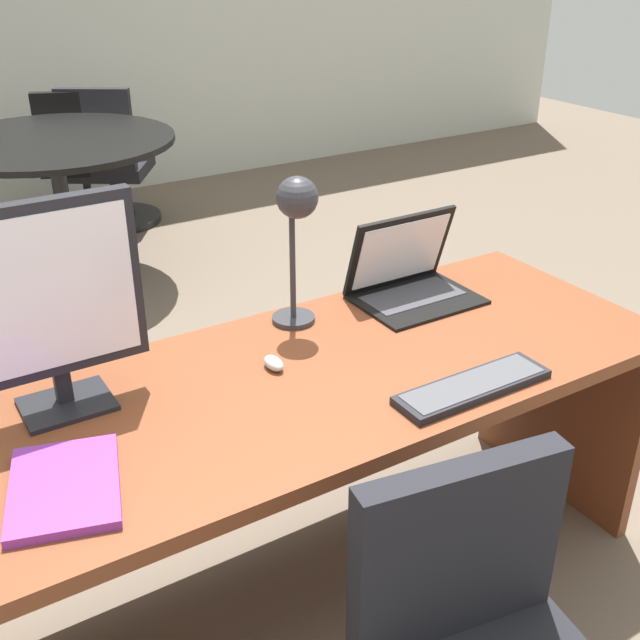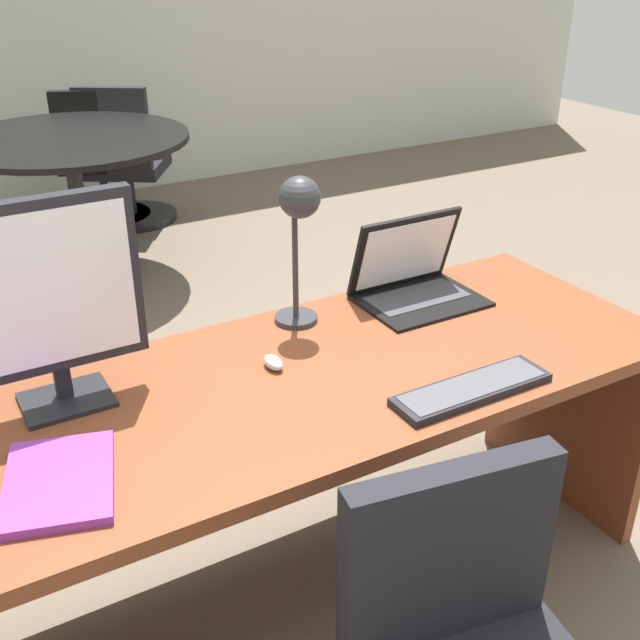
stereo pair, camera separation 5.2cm
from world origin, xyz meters
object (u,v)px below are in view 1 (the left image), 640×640
Objects in this scene: book at (65,487)px; desk at (318,425)px; monitor at (49,298)px; mouse at (274,363)px; desk_lamp at (296,218)px; meeting_table at (58,175)px; laptop at (407,272)px; meeting_chair_near at (84,172)px; meeting_chair_far at (109,173)px; keyboard at (473,387)px.

desk is at bearing 14.57° from book.
monitor is 0.41m from book.
mouse is 0.38m from desk_lamp.
meeting_table is (0.68, 2.72, -0.15)m from book.
laptop is 1.18m from book.
laptop is at bearing -88.31° from meeting_chair_near.
meeting_chair_near is (0.34, 3.36, -0.18)m from desk.
desk_lamp is (0.06, 0.20, 0.51)m from desk.
meeting_chair_far is at bearing 57.11° from meeting_table.
meeting_chair_far is at bearing 86.20° from keyboard.
keyboard is at bearing -27.49° from monitor.
desk_lamp is at bearing 45.64° from mouse.
meeting_chair_far reaches higher than meeting_table.
desk_lamp is at bearing 109.18° from keyboard.
desk is at bearing -155.35° from laptop.
meeting_chair_near is (-0.09, 3.16, -0.45)m from laptop.
laptop is at bearing -79.43° from meeting_table.
keyboard is 0.62m from desk_lamp.
desk_lamp reaches higher than book.
keyboard is 1.24× the size of book.
monitor is 2.53m from meeting_table.
desk is 2.54m from meeting_table.
meeting_chair_far is (0.42, 3.08, -0.70)m from desk_lamp.
meeting_chair_near is (0.45, 3.34, -0.39)m from mouse.
desk_lamp is 3.19m from meeting_chair_far.
desk is at bearing 126.94° from keyboard.
desk_lamp is 0.35× the size of meeting_table.
monitor is 0.56m from mouse.
monitor is 1.17× the size of desk_lamp.
laptop is 3.20m from meeting_chair_near.
mouse is 0.22× the size of book.
meeting_chair_near is at bearing 84.23° from desk.
monitor reaches higher than meeting_table.
desk_lamp is 1.28× the size of book.
monitor is 0.41× the size of meeting_table.
monitor is 0.67m from desk_lamp.
meeting_table is at bearing -112.66° from meeting_chair_near.
meeting_table is (-0.06, 2.34, -0.45)m from desk_lamp.
monitor is 3.44m from meeting_chair_near.
desk_lamp reaches higher than desk.
book is (-0.57, -0.20, -0.01)m from mouse.
keyboard is 0.46× the size of meeting_chair_far.
mouse is at bearing -92.54° from meeting_table.
laptop reaches higher than mouse.
desk_lamp is at bearing 179.87° from laptop.
keyboard is at bearing -85.16° from meeting_table.
desk is 25.85× the size of mouse.
monitor reaches higher than mouse.
desk_lamp reaches higher than laptop.
keyboard is 2.87m from meeting_table.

